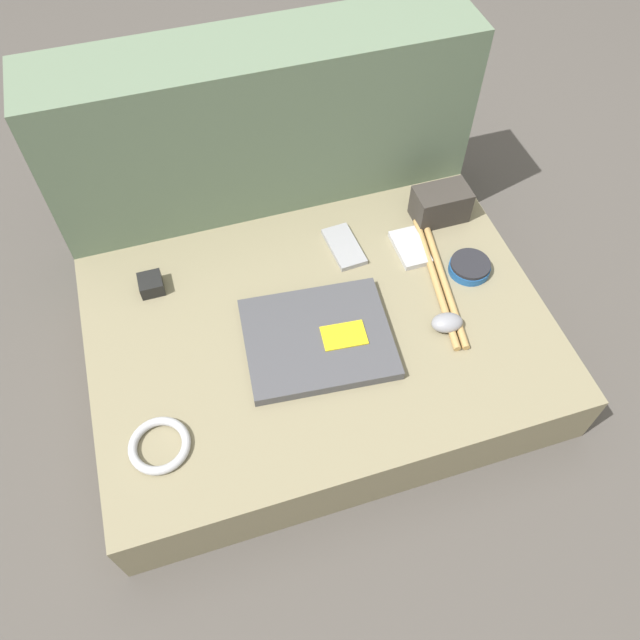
% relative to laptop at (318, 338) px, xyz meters
% --- Properties ---
extents(ground_plane, '(8.00, 8.00, 0.00)m').
position_rel_laptop_xyz_m(ground_plane, '(0.02, 0.04, -0.16)').
color(ground_plane, '#4C4742').
extents(couch_seat, '(0.96, 0.68, 0.15)m').
position_rel_laptop_xyz_m(couch_seat, '(0.02, 0.04, -0.09)').
color(couch_seat, '#847A5B').
rests_on(couch_seat, ground_plane).
extents(couch_backrest, '(0.96, 0.20, 0.53)m').
position_rel_laptop_xyz_m(couch_backrest, '(0.02, 0.48, 0.11)').
color(couch_backrest, '#60755B').
rests_on(couch_backrest, ground_plane).
extents(laptop, '(0.32, 0.27, 0.03)m').
position_rel_laptop_xyz_m(laptop, '(0.00, 0.00, 0.00)').
color(laptop, '#47474C').
rests_on(laptop, couch_seat).
extents(computer_mouse, '(0.07, 0.06, 0.03)m').
position_rel_laptop_xyz_m(computer_mouse, '(0.27, -0.05, 0.01)').
color(computer_mouse, gray).
rests_on(computer_mouse, couch_seat).
extents(speaker_puck, '(0.09, 0.09, 0.03)m').
position_rel_laptop_xyz_m(speaker_puck, '(0.38, 0.08, 0.00)').
color(speaker_puck, '#1E569E').
rests_on(speaker_puck, couch_seat).
extents(phone_silver, '(0.07, 0.13, 0.01)m').
position_rel_laptop_xyz_m(phone_silver, '(0.13, 0.23, -0.01)').
color(phone_silver, '#99999E').
rests_on(phone_silver, couch_seat).
extents(phone_black, '(0.07, 0.11, 0.01)m').
position_rel_laptop_xyz_m(phone_black, '(0.28, 0.18, -0.00)').
color(phone_black, '#B7B7BC').
rests_on(phone_black, couch_seat).
extents(camera_pouch, '(0.13, 0.08, 0.08)m').
position_rel_laptop_xyz_m(camera_pouch, '(0.38, 0.26, 0.03)').
color(camera_pouch, '#38332D').
rests_on(camera_pouch, couch_seat).
extents(charger_brick, '(0.05, 0.05, 0.03)m').
position_rel_laptop_xyz_m(charger_brick, '(-0.31, 0.24, 0.01)').
color(charger_brick, black).
rests_on(charger_brick, couch_seat).
extents(cable_coil, '(0.12, 0.12, 0.02)m').
position_rel_laptop_xyz_m(cable_coil, '(-0.35, -0.14, -0.00)').
color(cable_coil, '#B2B2B7').
rests_on(cable_coil, couch_seat).
extents(drumstick_pair, '(0.09, 0.37, 0.02)m').
position_rel_laptop_xyz_m(drumstick_pair, '(0.30, 0.07, -0.00)').
color(drumstick_pair, tan).
rests_on(drumstick_pair, couch_seat).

